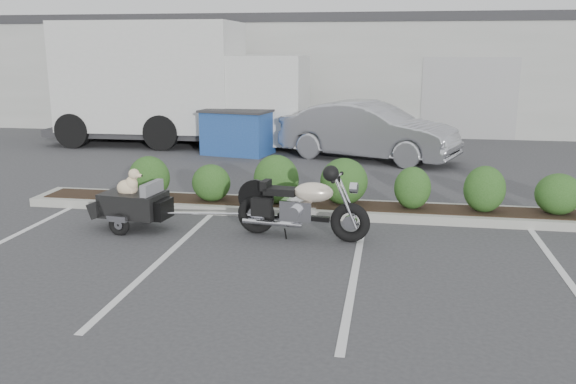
% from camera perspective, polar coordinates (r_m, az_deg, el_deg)
% --- Properties ---
extents(ground, '(90.00, 90.00, 0.00)m').
position_cam_1_polar(ground, '(8.95, -1.16, -5.48)').
color(ground, '#38383A').
rests_on(ground, ground).
extents(planter_kerb, '(12.00, 1.00, 0.15)m').
position_cam_1_polar(planter_kerb, '(10.91, 6.20, -1.68)').
color(planter_kerb, '#9E9E93').
rests_on(planter_kerb, ground).
extents(building, '(26.00, 10.00, 4.00)m').
position_cam_1_polar(building, '(25.38, 6.23, 11.30)').
color(building, '#9EA099').
rests_on(building, ground).
extents(motorcycle, '(2.14, 0.80, 1.23)m').
position_cam_1_polar(motorcycle, '(9.41, 1.26, -1.43)').
color(motorcycle, black).
rests_on(motorcycle, ground).
extents(pet_trailer, '(1.72, 0.97, 1.02)m').
position_cam_1_polar(pet_trailer, '(10.22, -14.32, -1.01)').
color(pet_trailer, black).
rests_on(pet_trailer, ground).
extents(sedan, '(4.88, 3.10, 1.52)m').
position_cam_1_polar(sedan, '(16.17, 7.55, 5.68)').
color(sedan, '#ACADB4').
rests_on(sedan, ground).
extents(dumpster, '(2.09, 1.62, 1.23)m').
position_cam_1_polar(dumpster, '(16.97, -4.71, 5.66)').
color(dumpster, navy).
rests_on(dumpster, ground).
extents(delivery_truck, '(7.98, 2.90, 3.63)m').
position_cam_1_polar(delivery_truck, '(18.90, -10.05, 9.70)').
color(delivery_truck, silver).
rests_on(delivery_truck, ground).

